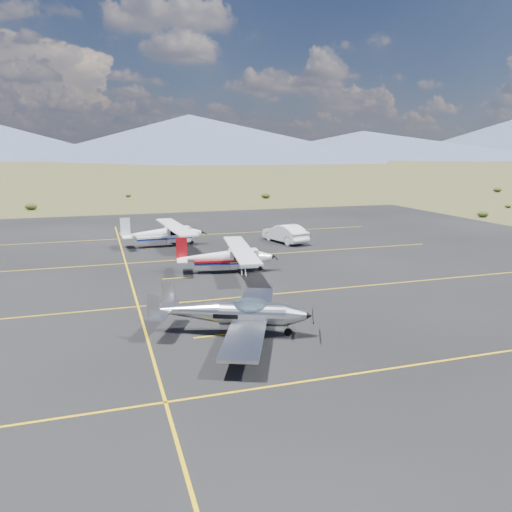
{
  "coord_description": "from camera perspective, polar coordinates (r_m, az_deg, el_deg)",
  "views": [
    {
      "loc": [
        -7.77,
        -24.53,
        8.29
      ],
      "look_at": [
        1.81,
        5.46,
        1.6
      ],
      "focal_mm": 35.0,
      "sensor_mm": 36.0,
      "label": 1
    }
  ],
  "objects": [
    {
      "name": "aircraft_low_wing",
      "position": [
        22.87,
        -2.44,
        -6.57
      ],
      "size": [
        7.25,
        9.53,
        2.12
      ],
      "rotation": [
        0.0,
        0.0,
        -0.4
      ],
      "color": "#B8BABF",
      "rests_on": "apron"
    },
    {
      "name": "aircraft_cessna",
      "position": [
        34.43,
        -3.38,
        -0.04
      ],
      "size": [
        6.04,
        9.99,
        2.52
      ],
      "rotation": [
        0.0,
        0.0,
        -0.14
      ],
      "color": "silver",
      "rests_on": "apron"
    },
    {
      "name": "ground",
      "position": [
        27.03,
        -0.13,
        -5.86
      ],
      "size": [
        1600.0,
        1600.0,
        0.0
      ],
      "primitive_type": "plane",
      "color": "#383D1C",
      "rests_on": "ground"
    },
    {
      "name": "apron",
      "position": [
        33.51,
        -3.75,
        -2.35
      ],
      "size": [
        72.0,
        72.0,
        0.02
      ],
      "primitive_type": "cube",
      "color": "black",
      "rests_on": "ground"
    },
    {
      "name": "aircraft_plain",
      "position": [
        44.43,
        -10.51,
        2.6
      ],
      "size": [
        6.36,
        10.59,
        2.68
      ],
      "rotation": [
        0.0,
        0.0,
        0.07
      ],
      "color": "white",
      "rests_on": "apron"
    },
    {
      "name": "sedan",
      "position": [
        45.7,
        3.34,
        2.6
      ],
      "size": [
        3.02,
        5.36,
        1.67
      ],
      "primitive_type": "imported",
      "rotation": [
        0.0,
        0.0,
        3.4
      ],
      "color": "white",
      "rests_on": "apron"
    }
  ]
}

